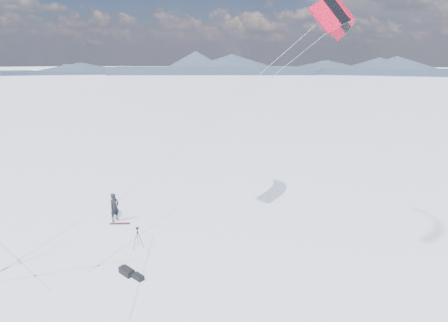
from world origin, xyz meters
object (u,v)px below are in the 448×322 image
Objects in this scene: tripod at (138,235)px; gear_bag_a at (127,271)px; snowboard at (120,224)px; snowkiter at (116,221)px; gear_bag_b at (138,277)px.

gear_bag_a is at bearing -75.40° from tripod.
snowboard is at bearing 150.70° from gear_bag_a.
snowkiter is at bearing 136.04° from tripod.
snowboard is at bearing -106.69° from snowkiter.
snowboard is (0.64, -0.19, 0.02)m from snowkiter.
gear_bag_a is (5.02, -4.09, 0.16)m from snowboard.
snowboard is 6.48m from gear_bag_a.
tripod is 1.38× the size of gear_bag_a.
tripod is at bearing -115.21° from snowkiter.
snowkiter is 7.10m from gear_bag_a.
gear_bag_b is at bearing -63.84° from tripod.
tripod reaches higher than snowkiter.
tripod is at bearing 145.04° from gear_bag_b.
tripod reaches higher than snowboard.
snowkiter is at bearing 152.79° from gear_bag_a.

